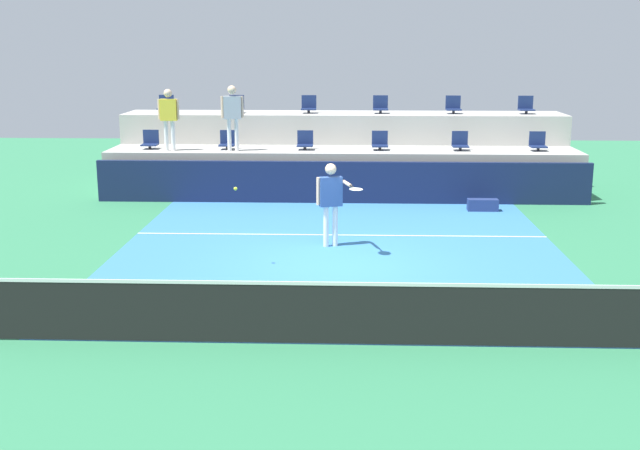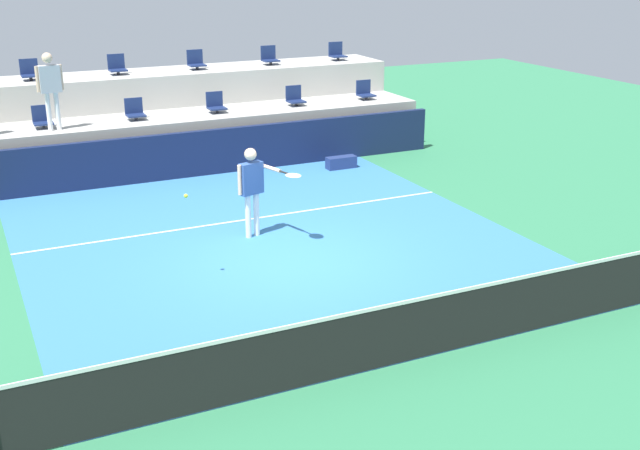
{
  "view_description": "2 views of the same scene",
  "coord_description": "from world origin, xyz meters",
  "px_view_note": "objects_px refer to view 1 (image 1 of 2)",
  "views": [
    {
      "loc": [
        0.19,
        -14.26,
        4.12
      ],
      "look_at": [
        -0.31,
        -1.27,
        1.08
      ],
      "focal_mm": 43.79,
      "sensor_mm": 36.0,
      "label": 1
    },
    {
      "loc": [
        -5.1,
        -11.99,
        5.28
      ],
      "look_at": [
        0.25,
        -0.65,
        0.84
      ],
      "focal_mm": 44.36,
      "sensor_mm": 36.0,
      "label": 2
    }
  ],
  "objects_px": {
    "stadium_chair_lower_mid_right": "(380,142)",
    "stadium_chair_lower_right": "(460,142)",
    "tennis_ball": "(235,189)",
    "stadium_chair_upper_far_left": "(166,105)",
    "tennis_player": "(331,196)",
    "spectator_in_white": "(169,114)",
    "stadium_chair_upper_far_right": "(526,106)",
    "stadium_chair_upper_mid_left": "(309,106)",
    "stadium_chair_lower_far_left": "(150,141)",
    "stadium_chair_upper_left": "(236,106)",
    "stadium_chair_upper_right": "(453,106)",
    "spectator_leaning_on_rail": "(232,111)",
    "stadium_chair_lower_left": "(228,141)",
    "stadium_chair_lower_mid_left": "(305,142)",
    "equipment_bag": "(483,205)",
    "stadium_chair_upper_mid_right": "(380,106)",
    "stadium_chair_lower_far_right": "(538,143)"
  },
  "relations": [
    {
      "from": "stadium_chair_upper_left",
      "to": "stadium_chair_upper_far_right",
      "type": "distance_m",
      "value": 8.56
    },
    {
      "from": "stadium_chair_lower_left",
      "to": "stadium_chair_lower_right",
      "type": "distance_m",
      "value": 6.43
    },
    {
      "from": "stadium_chair_upper_mid_left",
      "to": "stadium_chair_lower_far_left",
      "type": "bearing_deg",
      "value": -157.46
    },
    {
      "from": "stadium_chair_upper_mid_left",
      "to": "stadium_chair_upper_far_right",
      "type": "distance_m",
      "value": 6.39
    },
    {
      "from": "stadium_chair_lower_mid_right",
      "to": "tennis_ball",
      "type": "bearing_deg",
      "value": -111.53
    },
    {
      "from": "stadium_chair_upper_far_left",
      "to": "stadium_chair_upper_far_right",
      "type": "xyz_separation_m",
      "value": [
        10.67,
        0.0,
        0.0
      ]
    },
    {
      "from": "stadium_chair_lower_mid_left",
      "to": "stadium_chair_upper_left",
      "type": "bearing_deg",
      "value": 140.06
    },
    {
      "from": "stadium_chair_upper_right",
      "to": "stadium_chair_lower_left",
      "type": "bearing_deg",
      "value": -164.38
    },
    {
      "from": "stadium_chair_upper_far_left",
      "to": "stadium_chair_upper_far_right",
      "type": "bearing_deg",
      "value": 0.0
    },
    {
      "from": "spectator_in_white",
      "to": "stadium_chair_upper_far_right",
      "type": "bearing_deg",
      "value": 12.21
    },
    {
      "from": "stadium_chair_upper_far_right",
      "to": "spectator_leaning_on_rail",
      "type": "xyz_separation_m",
      "value": [
        -8.35,
        -2.18,
        0.01
      ]
    },
    {
      "from": "stadium_chair_lower_left",
      "to": "tennis_ball",
      "type": "height_order",
      "value": "stadium_chair_lower_left"
    },
    {
      "from": "tennis_ball",
      "to": "equipment_bag",
      "type": "bearing_deg",
      "value": 44.19
    },
    {
      "from": "stadium_chair_upper_mid_left",
      "to": "stadium_chair_upper_mid_right",
      "type": "bearing_deg",
      "value": 0.0
    },
    {
      "from": "stadium_chair_lower_mid_right",
      "to": "stadium_chair_lower_right",
      "type": "height_order",
      "value": "same"
    },
    {
      "from": "spectator_in_white",
      "to": "tennis_ball",
      "type": "xyz_separation_m",
      "value": [
        2.82,
        -7.04,
        -0.75
      ]
    },
    {
      "from": "stadium_chair_lower_right",
      "to": "tennis_ball",
      "type": "distance_m",
      "value": 9.03
    },
    {
      "from": "stadium_chair_upper_far_right",
      "to": "spectator_in_white",
      "type": "distance_m",
      "value": 10.32
    },
    {
      "from": "stadium_chair_lower_far_right",
      "to": "spectator_leaning_on_rail",
      "type": "distance_m",
      "value": 8.38
    },
    {
      "from": "stadium_chair_lower_far_right",
      "to": "tennis_ball",
      "type": "relative_size",
      "value": 7.65
    },
    {
      "from": "stadium_chair_upper_far_left",
      "to": "spectator_leaning_on_rail",
      "type": "xyz_separation_m",
      "value": [
        2.32,
        -2.18,
        0.01
      ]
    },
    {
      "from": "tennis_player",
      "to": "spectator_in_white",
      "type": "distance_m",
      "value": 7.19
    },
    {
      "from": "stadium_chair_upper_far_right",
      "to": "spectator_in_white",
      "type": "relative_size",
      "value": 0.31
    },
    {
      "from": "stadium_chair_lower_mid_right",
      "to": "tennis_player",
      "type": "relative_size",
      "value": 0.3
    },
    {
      "from": "stadium_chair_lower_mid_left",
      "to": "tennis_player",
      "type": "bearing_deg",
      "value": -81.49
    },
    {
      "from": "stadium_chair_lower_mid_right",
      "to": "stadium_chair_upper_mid_left",
      "type": "bearing_deg",
      "value": 138.77
    },
    {
      "from": "tennis_ball",
      "to": "stadium_chair_upper_far_left",
      "type": "bearing_deg",
      "value": 110.23
    },
    {
      "from": "stadium_chair_upper_right",
      "to": "tennis_player",
      "type": "xyz_separation_m",
      "value": [
        -3.41,
        -7.61,
        -1.25
      ]
    },
    {
      "from": "stadium_chair_upper_far_left",
      "to": "stadium_chair_upper_right",
      "type": "height_order",
      "value": "same"
    },
    {
      "from": "tennis_ball",
      "to": "stadium_chair_upper_left",
      "type": "bearing_deg",
      "value": 97.93
    },
    {
      "from": "stadium_chair_lower_left",
      "to": "stadium_chair_lower_far_left",
      "type": "bearing_deg",
      "value": 180.0
    },
    {
      "from": "stadium_chair_upper_far_left",
      "to": "stadium_chair_upper_right",
      "type": "relative_size",
      "value": 1.0
    },
    {
      "from": "stadium_chair_lower_left",
      "to": "tennis_ball",
      "type": "bearing_deg",
      "value": -80.12
    },
    {
      "from": "stadium_chair_lower_right",
      "to": "stadium_chair_upper_mid_right",
      "type": "distance_m",
      "value": 2.92
    },
    {
      "from": "stadium_chair_lower_right",
      "to": "spectator_in_white",
      "type": "relative_size",
      "value": 0.31
    },
    {
      "from": "spectator_in_white",
      "to": "tennis_ball",
      "type": "relative_size",
      "value": 24.57
    },
    {
      "from": "stadium_chair_upper_far_right",
      "to": "stadium_chair_lower_mid_left",
      "type": "bearing_deg",
      "value": -164.3
    },
    {
      "from": "stadium_chair_upper_left",
      "to": "stadium_chair_upper_mid_left",
      "type": "distance_m",
      "value": 2.16
    },
    {
      "from": "stadium_chair_upper_right",
      "to": "tennis_ball",
      "type": "height_order",
      "value": "stadium_chair_upper_right"
    },
    {
      "from": "stadium_chair_upper_far_left",
      "to": "equipment_bag",
      "type": "height_order",
      "value": "stadium_chair_upper_far_left"
    },
    {
      "from": "stadium_chair_lower_far_left",
      "to": "stadium_chair_upper_far_left",
      "type": "height_order",
      "value": "stadium_chair_upper_far_left"
    },
    {
      "from": "stadium_chair_lower_mid_right",
      "to": "stadium_chair_upper_right",
      "type": "relative_size",
      "value": 1.0
    },
    {
      "from": "spectator_leaning_on_rail",
      "to": "tennis_player",
      "type": "bearing_deg",
      "value": -62.6
    },
    {
      "from": "stadium_chair_lower_mid_left",
      "to": "tennis_ball",
      "type": "xyz_separation_m",
      "value": [
        -0.86,
        -7.43,
        0.04
      ]
    },
    {
      "from": "stadium_chair_upper_left",
      "to": "stadium_chair_upper_far_left",
      "type": "bearing_deg",
      "value": 180.0
    },
    {
      "from": "stadium_chair_lower_right",
      "to": "spectator_leaning_on_rail",
      "type": "relative_size",
      "value": 0.29
    },
    {
      "from": "stadium_chair_lower_mid_right",
      "to": "tennis_player",
      "type": "bearing_deg",
      "value": -101.63
    },
    {
      "from": "stadium_chair_upper_left",
      "to": "spectator_in_white",
      "type": "distance_m",
      "value": 2.67
    },
    {
      "from": "equipment_bag",
      "to": "stadium_chair_upper_far_right",
      "type": "bearing_deg",
      "value": 65.25
    },
    {
      "from": "stadium_chair_upper_far_left",
      "to": "stadium_chair_upper_right",
      "type": "distance_m",
      "value": 8.54
    }
  ]
}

